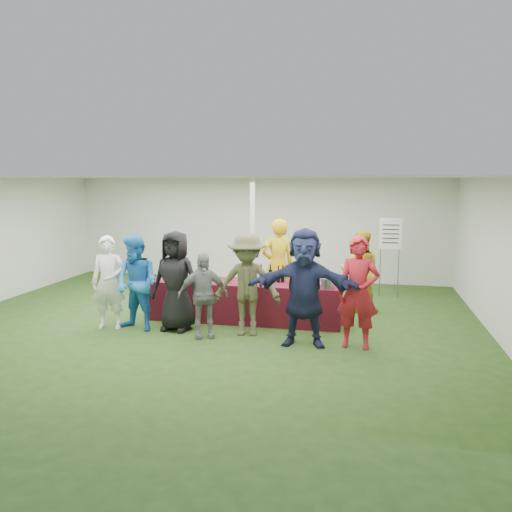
% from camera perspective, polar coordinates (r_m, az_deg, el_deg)
% --- Properties ---
extents(ground, '(60.00, 60.00, 0.00)m').
position_cam_1_polar(ground, '(9.74, -4.86, -7.13)').
color(ground, '#284719').
rests_on(ground, ground).
extents(tent, '(10.00, 10.00, 10.00)m').
position_cam_1_polar(tent, '(10.48, -0.41, 1.58)').
color(tent, white).
rests_on(tent, ground).
extents(serving_table, '(3.60, 0.80, 0.75)m').
position_cam_1_polar(serving_table, '(9.48, -1.19, -5.19)').
color(serving_table, maroon).
rests_on(serving_table, ground).
extents(wine_bottles, '(0.72, 0.16, 0.32)m').
position_cam_1_polar(wine_bottles, '(9.38, 2.74, -2.25)').
color(wine_bottles, black).
rests_on(wine_bottles, serving_table).
extents(wine_glasses, '(2.75, 0.14, 0.16)m').
position_cam_1_polar(wine_glasses, '(9.24, -4.17, -2.49)').
color(wine_glasses, silver).
rests_on(wine_glasses, serving_table).
extents(water_bottle, '(0.07, 0.07, 0.23)m').
position_cam_1_polar(water_bottle, '(9.45, -0.88, -2.27)').
color(water_bottle, silver).
rests_on(water_bottle, serving_table).
extents(bar_towel, '(0.25, 0.18, 0.03)m').
position_cam_1_polar(bar_towel, '(9.22, 7.85, -3.19)').
color(bar_towel, white).
rests_on(bar_towel, serving_table).
extents(dump_bucket, '(0.24, 0.24, 0.18)m').
position_cam_1_polar(dump_bucket, '(8.94, 8.14, -3.09)').
color(dump_bucket, slate).
rests_on(dump_bucket, serving_table).
extents(wine_list_sign, '(0.50, 0.03, 1.80)m').
position_cam_1_polar(wine_list_sign, '(11.61, 15.10, 1.81)').
color(wine_list_sign, slate).
rests_on(wine_list_sign, ground).
extents(staff_pourer, '(0.81, 0.69, 1.89)m').
position_cam_1_polar(staff_pourer, '(10.03, 2.50, -1.09)').
color(staff_pourer, gold).
rests_on(staff_pourer, ground).
extents(staff_back, '(0.83, 0.66, 1.65)m').
position_cam_1_polar(staff_back, '(10.26, 11.76, -1.72)').
color(staff_back, gold).
rests_on(staff_back, ground).
extents(customer_0, '(0.68, 0.51, 1.68)m').
position_cam_1_polar(customer_0, '(9.31, -16.48, -2.90)').
color(customer_0, white).
rests_on(customer_0, ground).
extents(customer_1, '(0.96, 0.83, 1.69)m').
position_cam_1_polar(customer_1, '(9.06, -13.46, -3.04)').
color(customer_1, blue).
rests_on(customer_1, ground).
extents(customer_2, '(0.92, 0.66, 1.77)m').
position_cam_1_polar(customer_2, '(8.93, -9.15, -2.82)').
color(customer_2, black).
rests_on(customer_2, ground).
extents(customer_3, '(0.92, 0.70, 1.45)m').
position_cam_1_polar(customer_3, '(8.48, -6.09, -4.49)').
color(customer_3, slate).
rests_on(customer_3, ground).
extents(customer_4, '(1.23, 0.82, 1.77)m').
position_cam_1_polar(customer_4, '(8.53, -1.03, -3.28)').
color(customer_4, '#48482A').
rests_on(customer_4, ground).
extents(customer_5, '(1.79, 0.64, 1.90)m').
position_cam_1_polar(customer_5, '(8.03, 5.54, -3.58)').
color(customer_5, '#1C2243').
rests_on(customer_5, ground).
extents(customer_6, '(0.69, 0.48, 1.79)m').
position_cam_1_polar(customer_6, '(8.04, 11.58, -4.11)').
color(customer_6, maroon).
rests_on(customer_6, ground).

